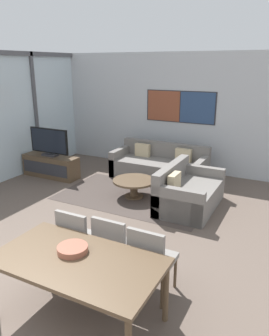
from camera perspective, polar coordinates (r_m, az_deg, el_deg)
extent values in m
cube|color=silver|center=(8.10, 7.10, 9.56)|extent=(7.09, 0.06, 2.80)
cube|color=#2D2D33|center=(8.00, 7.96, 10.51)|extent=(1.73, 0.01, 0.75)
cube|color=brown|center=(8.14, 5.10, 10.73)|extent=(0.82, 0.02, 0.71)
cube|color=navy|center=(7.86, 10.88, 10.24)|extent=(0.82, 0.02, 0.71)
cube|color=#515156|center=(8.39, -16.83, 9.23)|extent=(0.07, 0.08, 2.80)
cube|color=#473D38|center=(6.54, -0.11, -5.01)|extent=(2.93, 1.73, 0.01)
cube|color=brown|center=(7.87, -14.33, 0.32)|extent=(1.37, 0.42, 0.50)
cube|color=#2D2D33|center=(7.72, -15.36, -0.11)|extent=(1.26, 0.01, 0.28)
cube|color=#2D2D33|center=(7.80, -14.48, 2.25)|extent=(0.36, 0.20, 0.05)
cube|color=#2D2D33|center=(7.78, -14.51, 2.71)|extent=(0.06, 0.03, 0.08)
cube|color=black|center=(7.72, -14.67, 4.62)|extent=(1.04, 0.04, 0.57)
cube|color=black|center=(7.70, -14.78, 4.59)|extent=(0.97, 0.01, 0.52)
cube|color=slate|center=(7.52, 4.24, -0.29)|extent=(2.14, 0.91, 0.42)
cube|color=slate|center=(7.80, 5.36, 1.70)|extent=(2.14, 0.16, 0.78)
cube|color=slate|center=(7.92, -2.39, 1.34)|extent=(0.14, 0.91, 0.60)
cube|color=slate|center=(7.19, 11.59, -0.73)|extent=(0.14, 0.91, 0.60)
cube|color=#C6B289|center=(7.79, 1.41, 3.15)|extent=(0.36, 0.12, 0.30)
cube|color=#C6B289|center=(7.42, 8.52, 2.21)|extent=(0.36, 0.12, 0.30)
cube|color=slate|center=(6.10, 9.65, -4.90)|extent=(0.91, 1.50, 0.42)
cube|color=slate|center=(6.14, 6.41, -2.79)|extent=(0.16, 1.50, 0.78)
cube|color=slate|center=(5.47, 7.48, -6.50)|extent=(0.91, 0.14, 0.60)
cube|color=slate|center=(6.68, 11.49, -2.16)|extent=(0.91, 0.14, 0.60)
cube|color=#C6B289|center=(5.73, 6.94, -2.42)|extent=(0.12, 0.36, 0.30)
cylinder|color=brown|center=(6.53, -0.11, -4.92)|extent=(0.37, 0.37, 0.03)
cylinder|color=brown|center=(6.48, -0.11, -3.73)|extent=(0.15, 0.15, 0.32)
cylinder|color=brown|center=(6.41, -0.11, -2.23)|extent=(0.83, 0.83, 0.04)
cube|color=brown|center=(3.35, -9.95, -15.66)|extent=(1.67, 0.91, 0.04)
cylinder|color=brown|center=(4.23, -15.07, -14.13)|extent=(0.06, 0.06, 0.68)
cylinder|color=brown|center=(3.52, 5.48, -20.74)|extent=(0.06, 0.06, 0.68)
cube|color=gray|center=(4.23, -9.03, -12.29)|extent=(0.46, 0.46, 0.06)
cube|color=gray|center=(3.97, -10.96, -10.53)|extent=(0.42, 0.05, 0.42)
cylinder|color=brown|center=(4.32, -12.72, -15.35)|extent=(0.04, 0.04, 0.40)
cylinder|color=brown|center=(4.11, -8.22, -16.97)|extent=(0.04, 0.04, 0.40)
cylinder|color=brown|center=(4.59, -9.47, -13.07)|extent=(0.04, 0.04, 0.40)
cylinder|color=brown|center=(4.39, -5.12, -14.42)|extent=(0.04, 0.04, 0.40)
cube|color=gray|center=(4.03, -2.93, -13.67)|extent=(0.46, 0.46, 0.06)
cube|color=gray|center=(3.76, -4.59, -11.95)|extent=(0.42, 0.05, 0.42)
cylinder|color=brown|center=(4.11, -6.86, -16.95)|extent=(0.04, 0.04, 0.40)
cylinder|color=brown|center=(3.93, -1.75, -18.58)|extent=(0.04, 0.04, 0.40)
cylinder|color=brown|center=(4.39, -3.87, -14.38)|extent=(0.04, 0.04, 0.40)
cylinder|color=brown|center=(4.23, 0.97, -15.73)|extent=(0.04, 0.04, 0.40)
cube|color=gray|center=(3.82, 3.24, -15.64)|extent=(0.46, 0.46, 0.06)
cube|color=gray|center=(3.53, 1.90, -14.01)|extent=(0.42, 0.05, 0.42)
cylinder|color=brown|center=(3.88, -0.96, -19.19)|extent=(0.04, 0.04, 0.40)
cylinder|color=brown|center=(3.74, 4.82, -20.81)|extent=(0.04, 0.04, 0.40)
cylinder|color=brown|center=(4.17, 1.74, -16.25)|extent=(0.04, 0.04, 0.40)
cylinder|color=brown|center=(4.04, 7.11, -17.59)|extent=(0.04, 0.04, 0.40)
cylinder|color=#995642|center=(3.44, -10.73, -13.70)|extent=(0.31, 0.31, 0.06)
torus|color=#995642|center=(3.42, -10.75, -13.35)|extent=(0.31, 0.31, 0.02)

